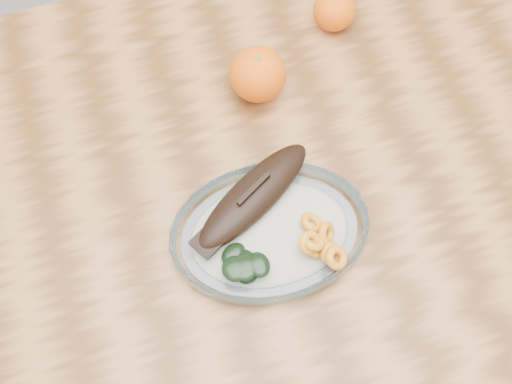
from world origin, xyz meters
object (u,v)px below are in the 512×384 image
(dining_table, at_px, (268,198))
(orange_right, at_px, (334,10))
(orange_left, at_px, (258,74))
(plated_meal, at_px, (269,230))

(dining_table, xyz_separation_m, orange_right, (0.18, 0.22, 0.13))
(orange_right, bearing_deg, dining_table, -129.55)
(orange_left, bearing_deg, plated_meal, -104.35)
(plated_meal, bearing_deg, orange_left, 81.07)
(dining_table, xyz_separation_m, plated_meal, (-0.03, -0.09, 0.12))
(orange_left, xyz_separation_m, orange_right, (0.15, 0.08, -0.01))
(plated_meal, bearing_deg, orange_right, 61.31)
(dining_table, bearing_deg, orange_right, 50.45)
(plated_meal, bearing_deg, dining_table, 77.10)
(orange_left, relative_size, orange_right, 1.25)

